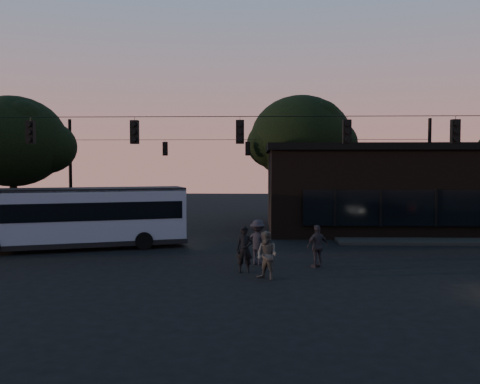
{
  "coord_description": "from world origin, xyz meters",
  "views": [
    {
      "loc": [
        0.79,
        -18.69,
        4.12
      ],
      "look_at": [
        0.0,
        4.0,
        3.0
      ],
      "focal_mm": 40.0,
      "sensor_mm": 36.0,
      "label": 1
    }
  ],
  "objects_px": {
    "bus": "(75,215)",
    "pedestrian_c": "(318,246)",
    "building": "(386,188)",
    "pedestrian_d": "(258,242)",
    "pedestrian_a": "(245,249)",
    "pedestrian_b": "(267,255)"
  },
  "relations": [
    {
      "from": "building",
      "to": "bus",
      "type": "bearing_deg",
      "value": -153.07
    },
    {
      "from": "pedestrian_b",
      "to": "building",
      "type": "bearing_deg",
      "value": 101.82
    },
    {
      "from": "pedestrian_a",
      "to": "pedestrian_d",
      "type": "bearing_deg",
      "value": 77.51
    },
    {
      "from": "pedestrian_b",
      "to": "pedestrian_d",
      "type": "bearing_deg",
      "value": 135.29
    },
    {
      "from": "pedestrian_c",
      "to": "pedestrian_d",
      "type": "xyz_separation_m",
      "value": [
        -2.42,
        0.62,
        0.07
      ]
    },
    {
      "from": "pedestrian_b",
      "to": "pedestrian_c",
      "type": "height_order",
      "value": "pedestrian_b"
    },
    {
      "from": "pedestrian_b",
      "to": "pedestrian_d",
      "type": "height_order",
      "value": "pedestrian_d"
    },
    {
      "from": "pedestrian_a",
      "to": "pedestrian_d",
      "type": "relative_size",
      "value": 0.96
    },
    {
      "from": "pedestrian_b",
      "to": "pedestrian_d",
      "type": "xyz_separation_m",
      "value": [
        -0.33,
        2.97,
        0.06
      ]
    },
    {
      "from": "building",
      "to": "pedestrian_d",
      "type": "relative_size",
      "value": 8.25
    },
    {
      "from": "bus",
      "to": "pedestrian_b",
      "type": "height_order",
      "value": "bus"
    },
    {
      "from": "pedestrian_c",
      "to": "pedestrian_d",
      "type": "height_order",
      "value": "pedestrian_d"
    },
    {
      "from": "pedestrian_a",
      "to": "pedestrian_c",
      "type": "distance_m",
      "value": 3.14
    },
    {
      "from": "building",
      "to": "bus",
      "type": "xyz_separation_m",
      "value": [
        -17.23,
        -8.75,
        -1.02
      ]
    },
    {
      "from": "pedestrian_d",
      "to": "pedestrian_a",
      "type": "bearing_deg",
      "value": 94.2
    },
    {
      "from": "pedestrian_c",
      "to": "bus",
      "type": "bearing_deg",
      "value": -49.66
    },
    {
      "from": "pedestrian_a",
      "to": "pedestrian_b",
      "type": "distance_m",
      "value": 1.48
    },
    {
      "from": "bus",
      "to": "pedestrian_d",
      "type": "bearing_deg",
      "value": -42.21
    },
    {
      "from": "building",
      "to": "bus",
      "type": "distance_m",
      "value": 19.35
    },
    {
      "from": "building",
      "to": "pedestrian_b",
      "type": "distance_m",
      "value": 17.46
    },
    {
      "from": "bus",
      "to": "pedestrian_c",
      "type": "bearing_deg",
      "value": -40.53
    },
    {
      "from": "building",
      "to": "pedestrian_b",
      "type": "xyz_separation_m",
      "value": [
        -7.91,
        -15.46,
        -1.83
      ]
    }
  ]
}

